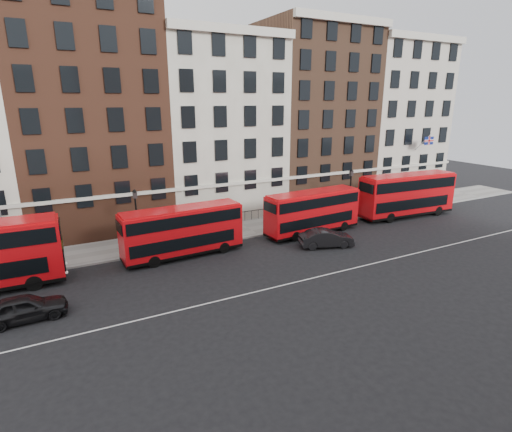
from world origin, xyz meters
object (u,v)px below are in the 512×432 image
bus_c (312,211)px  traffic_light (429,187)px  bus_d (407,194)px  car_rear (24,308)px  bus_b (182,231)px  car_front (326,238)px

bus_c → traffic_light: bus_c is taller
bus_d → traffic_light: 5.98m
bus_d → car_rear: 36.90m
car_rear → traffic_light: traffic_light is taller
bus_b → bus_c: 12.78m
bus_b → bus_d: bus_d is taller
bus_c → car_front: bearing=-110.1°
bus_b → bus_c: bearing=-3.1°
bus_c → car_front: size_ratio=2.09×
bus_b → car_rear: bus_b is taller
car_rear → car_front: size_ratio=0.97×
bus_c → car_rear: 24.63m
bus_d → car_rear: bus_d is taller
car_front → car_rear: bearing=112.5°
bus_c → traffic_light: (18.18, 1.78, 0.25)m
car_rear → car_front: bearing=-87.2°
bus_d → traffic_light: bus_d is taller
bus_b → bus_c: (12.78, -0.00, -0.01)m
bus_b → traffic_light: bearing=0.2°
bus_b → traffic_light: size_ratio=3.03×
bus_b → car_rear: (-11.21, -5.37, -1.43)m
bus_c → traffic_light: 18.27m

